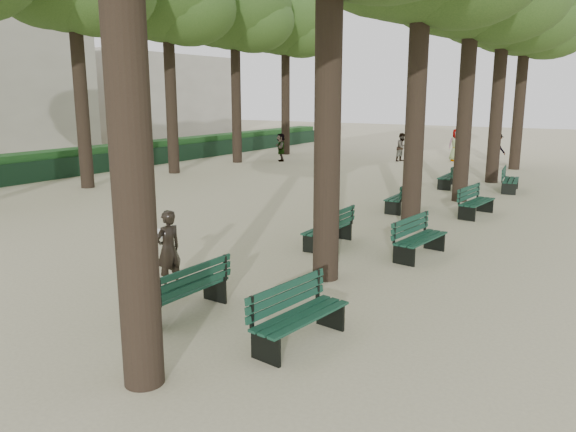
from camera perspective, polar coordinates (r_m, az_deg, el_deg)
The scene contains 20 objects.
ground at distance 10.12m, azimuth -12.10°, elevation -9.38°, with size 120.00×120.00×0.00m, color #C2B993.
tree_central_5 at distance 30.40m, azimuth 23.17°, elevation 18.86°, with size 6.00×6.00×9.95m.
tree_far_4 at distance 31.25m, azimuth -5.47°, elevation 20.45°, with size 6.00×6.00×10.45m.
tree_far_5 at distance 35.34m, azimuth -0.26°, elevation 19.55°, with size 6.00×6.00×10.45m.
bench_left_0 at distance 9.80m, azimuth -10.54°, elevation -8.34°, with size 0.65×1.82×0.92m.
bench_left_1 at distance 13.92m, azimuth 4.09°, elevation -1.94°, with size 0.57×1.80×0.92m.
bench_left_2 at distance 18.45m, azimuth 11.45°, elevation 1.38°, with size 0.59×1.81×0.92m.
bench_left_3 at distance 23.50m, azimuth 16.09°, elevation 3.46°, with size 0.61×1.81×0.92m.
bench_right_0 at distance 8.58m, azimuth 1.27°, elevation -11.19°, with size 0.81×1.86×0.92m.
bench_right_1 at distance 13.28m, azimuth 13.27°, elevation -2.95°, with size 0.78×1.86×0.92m.
bench_right_2 at distance 18.19m, azimuth 18.59°, elevation 0.83°, with size 0.76×1.85×0.92m.
bench_right_3 at distance 23.27m, azimuth 21.64°, elevation 2.99°, with size 0.79×1.86×0.92m.
man_with_map at distance 11.05m, azimuth -12.07°, elevation -3.31°, with size 0.64×0.66×1.54m.
pedestrian_a at distance 32.05m, azimuth 11.51°, elevation 6.86°, with size 0.76×0.31×1.57m, color #262628.
pedestrian_e at distance 31.49m, azimuth -0.73°, elevation 6.99°, with size 1.43×0.31×1.55m, color #262628.
pedestrian_d at distance 32.89m, azimuth 16.70°, elevation 6.93°, with size 0.88×0.36×1.80m, color #262628.
pedestrian_b at distance 32.22m, azimuth 20.45°, elevation 6.45°, with size 1.07×0.33×1.66m, color #262628.
fence at distance 28.13m, azimuth -18.80°, elevation 5.04°, with size 0.08×42.00×0.90m, color black.
hedge at distance 28.66m, azimuth -19.72°, elevation 5.40°, with size 1.20×42.00×1.20m, color #164219.
building_far at distance 54.01m, azimuth -15.68°, elevation 11.67°, with size 12.00×16.00×7.00m, color #B7B2A3.
Camera 1 is at (6.62, -6.70, 3.69)m, focal length 35.00 mm.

